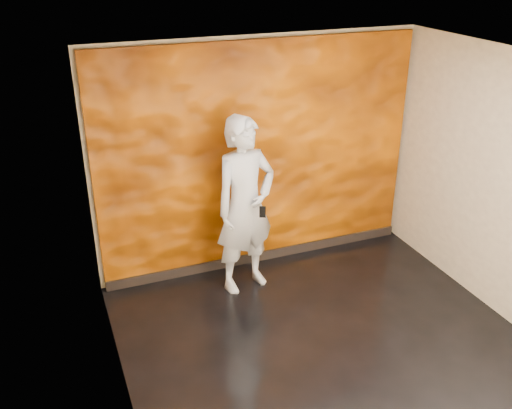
# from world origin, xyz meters

# --- Properties ---
(room) EXTENTS (4.02, 4.02, 2.81)m
(room) POSITION_xyz_m (0.00, 0.00, 1.40)
(room) COLOR black
(room) RESTS_ON ground
(feature_wall) EXTENTS (3.90, 0.06, 2.75)m
(feature_wall) POSITION_xyz_m (0.00, 1.96, 1.38)
(feature_wall) COLOR #E26A00
(feature_wall) RESTS_ON ground
(baseboard) EXTENTS (3.90, 0.04, 0.12)m
(baseboard) POSITION_xyz_m (0.00, 1.92, 0.06)
(baseboard) COLOR black
(baseboard) RESTS_ON ground
(man) EXTENTS (0.85, 0.66, 2.07)m
(man) POSITION_xyz_m (-0.38, 1.47, 1.03)
(man) COLOR #90959D
(man) RESTS_ON ground
(phone) EXTENTS (0.07, 0.04, 0.13)m
(phone) POSITION_xyz_m (-0.29, 1.16, 1.08)
(phone) COLOR black
(phone) RESTS_ON man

